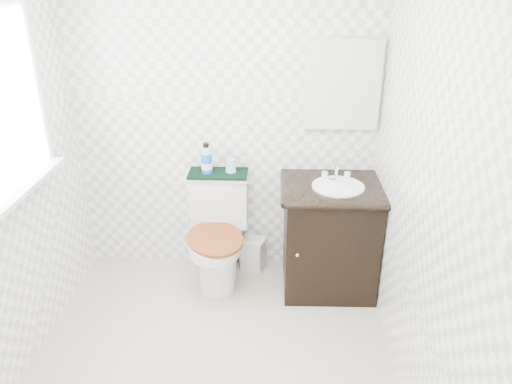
# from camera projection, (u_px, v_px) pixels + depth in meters

# --- Properties ---
(floor) EXTENTS (2.40, 2.40, 0.00)m
(floor) POSITION_uv_depth(u_px,v_px,m) (211.00, 370.00, 2.98)
(floor) COLOR #B8AB94
(floor) RESTS_ON ground
(wall_back) EXTENTS (2.40, 0.00, 2.40)m
(wall_back) POSITION_uv_depth(u_px,v_px,m) (225.00, 118.00, 3.56)
(wall_back) COLOR white
(wall_back) RESTS_ON ground
(wall_front) EXTENTS (2.40, 0.00, 2.40)m
(wall_front) POSITION_uv_depth(u_px,v_px,m) (141.00, 363.00, 1.38)
(wall_front) COLOR white
(wall_front) RESTS_ON ground
(wall_right) EXTENTS (0.00, 2.40, 2.40)m
(wall_right) POSITION_uv_depth(u_px,v_px,m) (426.00, 191.00, 2.43)
(wall_right) COLOR white
(wall_right) RESTS_ON ground
(window) EXTENTS (0.02, 0.70, 0.90)m
(window) POSITION_uv_depth(u_px,v_px,m) (1.00, 103.00, 2.59)
(window) COLOR white
(window) RESTS_ON wall_left
(mirror) EXTENTS (0.50, 0.02, 0.60)m
(mirror) POSITION_uv_depth(u_px,v_px,m) (343.00, 85.00, 3.41)
(mirror) COLOR silver
(mirror) RESTS_ON wall_back
(toilet) EXTENTS (0.50, 0.68, 0.81)m
(toilet) POSITION_uv_depth(u_px,v_px,m) (218.00, 237.00, 3.71)
(toilet) COLOR white
(toilet) RESTS_ON floor
(vanity) EXTENTS (0.69, 0.59, 0.92)m
(vanity) POSITION_uv_depth(u_px,v_px,m) (330.00, 235.00, 3.59)
(vanity) COLOR black
(vanity) RESTS_ON floor
(trash_bin) EXTENTS (0.22, 0.20, 0.27)m
(trash_bin) POSITION_uv_depth(u_px,v_px,m) (253.00, 253.00, 3.91)
(trash_bin) COLOR silver
(trash_bin) RESTS_ON floor
(towel) EXTENTS (0.43, 0.22, 0.02)m
(towel) POSITION_uv_depth(u_px,v_px,m) (218.00, 173.00, 3.62)
(towel) COLOR black
(towel) RESTS_ON toilet
(mouthwash_bottle) EXTENTS (0.08, 0.08, 0.22)m
(mouthwash_bottle) POSITION_uv_depth(u_px,v_px,m) (207.00, 159.00, 3.58)
(mouthwash_bottle) COLOR blue
(mouthwash_bottle) RESTS_ON towel
(cup) EXTENTS (0.08, 0.08, 0.10)m
(cup) POSITION_uv_depth(u_px,v_px,m) (231.00, 166.00, 3.61)
(cup) COLOR #8CC9E5
(cup) RESTS_ON towel
(soap_bar) EXTENTS (0.07, 0.05, 0.02)m
(soap_bar) POSITION_uv_depth(u_px,v_px,m) (332.00, 179.00, 3.50)
(soap_bar) COLOR #177171
(soap_bar) RESTS_ON vanity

